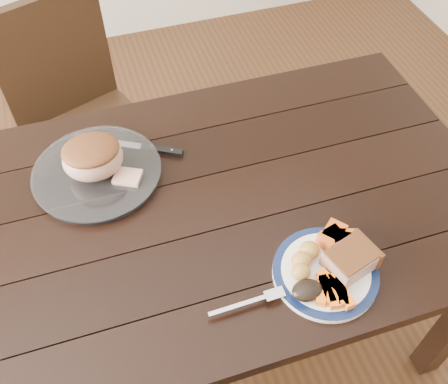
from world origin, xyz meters
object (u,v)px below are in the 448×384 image
object	(u,v)px
dining_table	(194,227)
carving_knife	(149,149)
pork_slice	(350,260)
fork	(253,301)
serving_platter	(98,174)
chair_far	(79,112)
dinner_plate	(325,273)
roast_joint	(93,158)

from	to	relation	value
dining_table	carving_knife	world-z (taller)	carving_knife
pork_slice	fork	size ratio (longest dim) A/B	0.61
serving_platter	dining_table	bearing A→B (deg)	-40.20
pork_slice	fork	bearing A→B (deg)	-176.32
chair_far	dinner_plate	xyz separation A→B (m)	(0.48, -1.02, 0.23)
fork	carving_knife	bearing A→B (deg)	101.02
dinner_plate	dining_table	bearing A→B (deg)	129.17
dining_table	serving_platter	bearing A→B (deg)	139.80
fork	serving_platter	bearing A→B (deg)	117.61
serving_platter	pork_slice	world-z (taller)	pork_slice
pork_slice	fork	distance (m)	0.24
pork_slice	carving_knife	bearing A→B (deg)	123.86
carving_knife	pork_slice	bearing A→B (deg)	-26.84
serving_platter	fork	bearing A→B (deg)	-61.76
dinner_plate	fork	xyz separation A→B (m)	(-0.19, -0.02, 0.01)
fork	pork_slice	bearing A→B (deg)	3.05
serving_platter	carving_knife	xyz separation A→B (m)	(0.15, 0.05, -0.00)
pork_slice	roast_joint	distance (m)	0.70
dining_table	dinner_plate	xyz separation A→B (m)	(0.24, -0.29, 0.10)
dinner_plate	roast_joint	xyz separation A→B (m)	(-0.45, 0.47, 0.06)
pork_slice	carving_knife	world-z (taller)	pork_slice
dinner_plate	roast_joint	bearing A→B (deg)	133.72
chair_far	fork	xyz separation A→B (m)	(0.29, -1.05, 0.25)
pork_slice	dinner_plate	bearing A→B (deg)	175.24
chair_far	fork	distance (m)	1.11
chair_far	dining_table	bearing A→B (deg)	87.74
pork_slice	dining_table	bearing A→B (deg)	134.61
chair_far	dinner_plate	size ratio (longest dim) A/B	3.78
dining_table	fork	bearing A→B (deg)	-80.91
dining_table	chair_far	size ratio (longest dim) A/B	1.73
roast_joint	carving_knife	size ratio (longest dim) A/B	0.55
dining_table	roast_joint	world-z (taller)	roast_joint
dining_table	roast_joint	bearing A→B (deg)	139.80
dining_table	carving_knife	xyz separation A→B (m)	(-0.06, 0.23, 0.10)
serving_platter	pork_slice	size ratio (longest dim) A/B	3.14
pork_slice	roast_joint	world-z (taller)	roast_joint
dining_table	serving_platter	size ratio (longest dim) A/B	4.76
fork	roast_joint	world-z (taller)	roast_joint
roast_joint	pork_slice	bearing A→B (deg)	-43.29
pork_slice	fork	world-z (taller)	pork_slice
dining_table	pork_slice	distance (m)	0.44
roast_joint	dining_table	bearing A→B (deg)	-40.20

